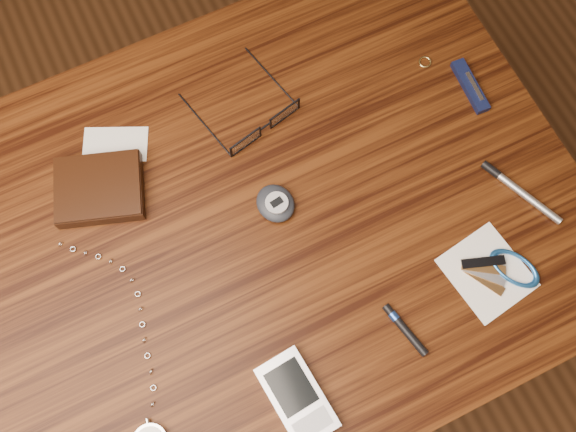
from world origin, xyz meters
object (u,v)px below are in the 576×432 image
object	(u,v)px
pocket_watch	(148,432)
silver_pen	(515,188)
pda_phone	(297,397)
pocket_knife	(470,86)
desk	(236,255)
pedometer	(275,203)
eyeglasses	(262,124)
wallet_and_card	(99,188)
notepad_keys	(501,270)

from	to	relation	value
pocket_watch	silver_pen	xyz separation A→B (m)	(0.60, 0.08, -0.00)
pda_phone	silver_pen	distance (m)	0.43
pocket_watch	silver_pen	distance (m)	0.60
pocket_watch	silver_pen	world-z (taller)	pocket_watch
pocket_watch	pocket_knife	world-z (taller)	same
desk	silver_pen	xyz separation A→B (m)	(0.40, -0.11, 0.11)
pedometer	pocket_knife	xyz separation A→B (m)	(0.35, 0.04, -0.00)
eyeglasses	silver_pen	bearing A→B (deg)	-40.65
eyeglasses	silver_pen	xyz separation A→B (m)	(0.29, -0.24, -0.01)
pocket_knife	pda_phone	bearing A→B (deg)	-146.02
desk	silver_pen	size ratio (longest dim) A/B	7.79
desk	wallet_and_card	size ratio (longest dim) A/B	5.78
desk	eyeglasses	bearing A→B (deg)	49.66
desk	eyeglasses	world-z (taller)	eyeglasses
pocket_watch	notepad_keys	world-z (taller)	pocket_watch
pocket_watch	pocket_knife	xyz separation A→B (m)	(0.62, 0.25, -0.00)
notepad_keys	silver_pen	xyz separation A→B (m)	(0.08, 0.09, 0.00)
pocket_knife	notepad_keys	bearing A→B (deg)	-112.27
desk	pocket_knife	bearing A→B (deg)	7.49
pedometer	pocket_knife	distance (m)	0.35
pocket_knife	desk	bearing A→B (deg)	-172.51
pocket_watch	pda_phone	distance (m)	0.19
pedometer	desk	bearing A→B (deg)	-170.54
pedometer	eyeglasses	bearing A→B (deg)	73.78
eyeglasses	pocket_knife	distance (m)	0.32
desk	pocket_watch	distance (m)	0.30
pocket_watch	pda_phone	world-z (taller)	pda_phone
pocket_knife	silver_pen	distance (m)	0.17
wallet_and_card	notepad_keys	world-z (taller)	wallet_and_card
pedometer	silver_pen	bearing A→B (deg)	-21.49
pedometer	notepad_keys	distance (m)	0.32
pedometer	wallet_and_card	bearing A→B (deg)	149.01
wallet_and_card	pocket_knife	bearing A→B (deg)	-8.75
wallet_and_card	silver_pen	xyz separation A→B (m)	(0.53, -0.26, -0.01)
pda_phone	silver_pen	world-z (taller)	pda_phone
pda_phone	silver_pen	size ratio (longest dim) A/B	0.95
pocket_watch	pda_phone	xyz separation A→B (m)	(0.19, -0.04, 0.00)
wallet_and_card	pocket_knife	distance (m)	0.57
pocket_watch	pda_phone	size ratio (longest dim) A/B	2.64
wallet_and_card	eyeglasses	bearing A→B (deg)	-2.35
wallet_and_card	notepad_keys	xyz separation A→B (m)	(0.45, -0.35, -0.01)
desk	notepad_keys	world-z (taller)	notepad_keys
eyeglasses	wallet_and_card	bearing A→B (deg)	177.65
pocket_watch	notepad_keys	bearing A→B (deg)	-1.58
desk	pda_phone	xyz separation A→B (m)	(-0.01, -0.24, 0.11)
pedometer	pocket_knife	world-z (taller)	pedometer
wallet_and_card	pda_phone	distance (m)	0.40
desk	pocket_watch	bearing A→B (deg)	-135.89
pda_phone	wallet_and_card	bearing A→B (deg)	108.43
pocket_watch	pedometer	bearing A→B (deg)	36.69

